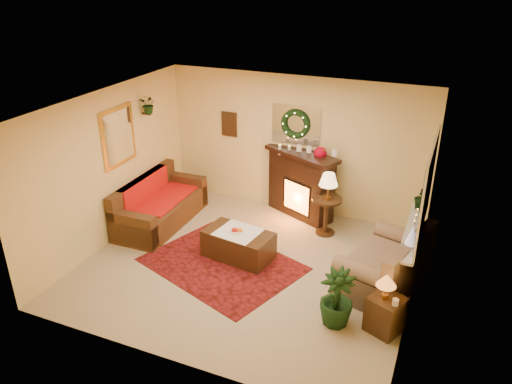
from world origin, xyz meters
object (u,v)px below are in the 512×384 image
at_px(sofa, 161,202).
at_px(fireplace, 301,188).
at_px(end_table_square, 386,313).
at_px(coffee_table, 238,246).
at_px(side_table_round, 326,217).
at_px(loveseat, 385,260).

relative_size(sofa, fireplace, 1.53).
relative_size(sofa, end_table_square, 3.96).
bearing_deg(sofa, coffee_table, -17.03).
bearing_deg(side_table_round, sofa, -164.68).
bearing_deg(fireplace, end_table_square, -28.05).
distance_m(end_table_square, coffee_table, 2.65).
xyz_separation_m(side_table_round, end_table_square, (1.41, -2.19, -0.05)).
bearing_deg(coffee_table, fireplace, 85.17).
bearing_deg(side_table_round, end_table_square, -57.26).
relative_size(sofa, coffee_table, 1.81).
distance_m(side_table_round, end_table_square, 2.61).
relative_size(side_table_round, end_table_square, 1.37).
bearing_deg(sofa, loveseat, -6.08).
bearing_deg(loveseat, end_table_square, -62.78).
bearing_deg(sofa, side_table_round, 14.63).
height_order(sofa, loveseat, loveseat).
bearing_deg(end_table_square, side_table_round, 122.74).
distance_m(sofa, loveseat, 4.12).
relative_size(loveseat, end_table_square, 3.10).
bearing_deg(end_table_square, loveseat, 101.13).
bearing_deg(loveseat, sofa, -169.30).
relative_size(end_table_square, coffee_table, 0.46).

